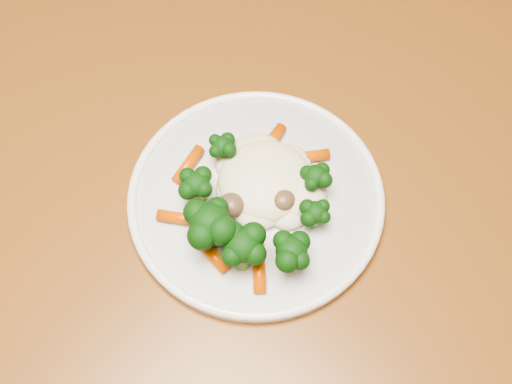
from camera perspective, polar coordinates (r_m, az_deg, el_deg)
dining_table at (r=0.76m, az=4.89°, el=-1.03°), size 1.35×0.98×0.75m
plate at (r=0.65m, az=0.00°, el=-0.59°), size 0.26×0.26×0.01m
meal at (r=0.62m, az=-0.22°, el=-0.78°), size 0.18×0.18×0.05m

